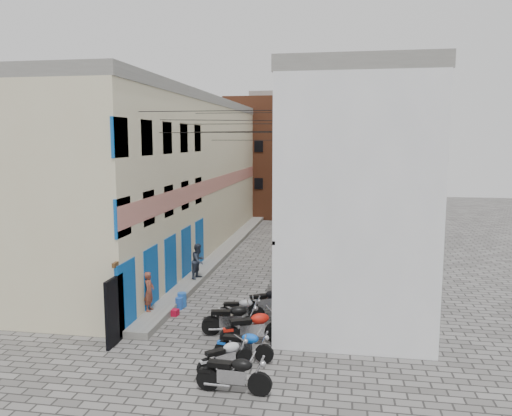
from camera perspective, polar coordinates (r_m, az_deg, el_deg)
The scene contains 21 objects.
ground at distance 16.77m, azimuth -7.00°, elevation -15.16°, with size 90.00×90.00×0.00m, color #565451.
plinth at distance 29.24m, azimuth -3.60°, elevation -4.85°, with size 0.90×26.00×0.25m, color slate.
building_left at distance 29.37m, azimuth -9.28°, elevation 3.75°, with size 5.10×27.00×9.00m.
building_right at distance 27.85m, azimuth 10.61°, elevation 3.52°, with size 5.94×26.00×9.00m.
building_far_brick_left at distance 43.29m, azimuth 0.95°, elevation 5.79°, with size 6.00×6.00×10.00m, color brown.
building_far_brick_right at distance 44.87m, azimuth 7.68°, elevation 4.52°, with size 5.00×6.00×8.00m, color brown.
building_far_concrete at distance 48.99m, azimuth 4.35°, elevation 6.59°, with size 8.00×5.00×11.00m, color slate.
far_shopfront at distance 40.58m, azimuth 3.14°, elevation 0.26°, with size 2.00×0.30×2.40m, color black.
overhead_wires at distance 22.87m, azimuth -1.78°, elevation 9.30°, with size 5.80×13.02×1.32m.
motorcycle_a at distance 13.56m, azimuth -2.56°, elevation -18.19°, with size 0.64×2.01×1.17m, color black, non-canonical shape.
motorcycle_b at distance 14.67m, azimuth -3.52°, elevation -16.41°, with size 0.56×1.76×1.02m, color #B3B3B8, non-canonical shape.
motorcycle_c at distance 15.32m, azimuth -1.39°, elevation -15.26°, with size 0.57×1.81×1.05m, color blue, non-canonical shape.
motorcycle_d at distance 16.36m, azimuth -0.34°, elevation -13.33°, with size 0.68×2.16×1.25m, color red, non-canonical shape.
motorcycle_e at distance 17.18m, azimuth -2.73°, elevation -12.38°, with size 0.66×2.08×1.20m, color black, non-canonical shape.
motorcycle_f at distance 18.32m, azimuth -1.78°, elevation -11.37°, with size 0.56×1.77×1.02m, color #9C9CA0, non-canonical shape.
motorcycle_g at distance 19.03m, azimuth 1.28°, elevation -10.47°, with size 0.61×1.93×1.12m, color black, non-canonical shape.
person_a at distance 19.03m, azimuth -12.12°, elevation -9.30°, with size 0.54×0.35×1.47m, color brown.
person_b at distance 22.98m, azimuth -6.59°, elevation -6.03°, with size 0.78×0.61×1.60m, color #2E3545.
water_jug_near at distance 19.90m, azimuth -8.77°, elevation -10.73°, with size 0.29×0.29×0.46m, color blue.
water_jug_far at distance 20.15m, azimuth -8.45°, elevation -10.33°, with size 0.36×0.36×0.56m, color blue.
red_crate at distance 19.30m, azimuth -9.45°, elevation -11.69°, with size 0.38×0.29×0.24m, color #B70D2B.
Camera 1 is at (4.50, -14.77, 6.53)m, focal length 35.00 mm.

